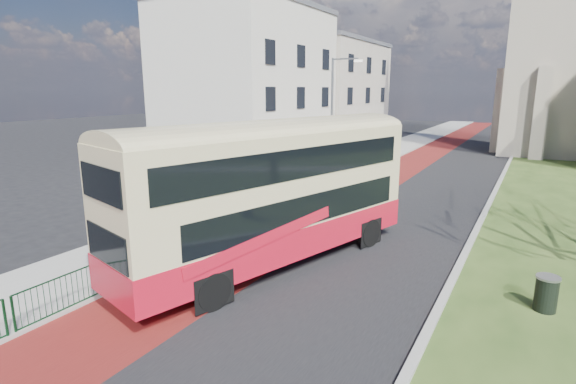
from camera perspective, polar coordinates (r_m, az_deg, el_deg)
The scene contains 12 objects.
ground at distance 14.62m, azimuth -7.44°, elevation -11.81°, with size 160.00×160.00×0.00m, color black.
road_carriageway at distance 31.86m, azimuth 16.79°, elevation 1.38°, with size 9.00×120.00×0.01m, color black.
bus_lane at distance 32.53m, azimuth 12.16°, elevation 1.87°, with size 3.40×120.00×0.01m, color #591414.
pavement_west at distance 33.79m, azimuth 6.00°, elevation 2.60°, with size 4.00×120.00×0.12m, color gray.
kerb_west at distance 33.07m, azimuth 9.18°, elevation 2.28°, with size 0.25×120.00×0.13m, color #999993.
kerb_east at distance 33.20m, azimuth 25.32°, elevation 1.23°, with size 0.25×80.00×0.13m, color #999993.
pedestrian_railing at distance 19.08m, azimuth -7.48°, elevation -4.05°, with size 0.07×24.00×1.12m.
street_block_near at distance 39.34m, azimuth -5.03°, elevation 13.52°, with size 10.30×14.30×13.00m.
street_block_far at distance 53.35m, azimuth 4.89°, elevation 12.56°, with size 10.30×16.30×11.50m.
streetlamp at distance 31.19m, azimuth 5.84°, elevation 10.13°, with size 2.13×0.18×8.00m.
bus at distance 15.39m, azimuth -1.82°, elevation 0.55°, with size 5.87×12.00×4.90m.
litter_bin at distance 14.67m, azimuth 29.96°, elevation -11.09°, with size 0.71×0.71×1.02m.
Camera 1 is at (8.03, -10.59, 6.10)m, focal length 28.00 mm.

